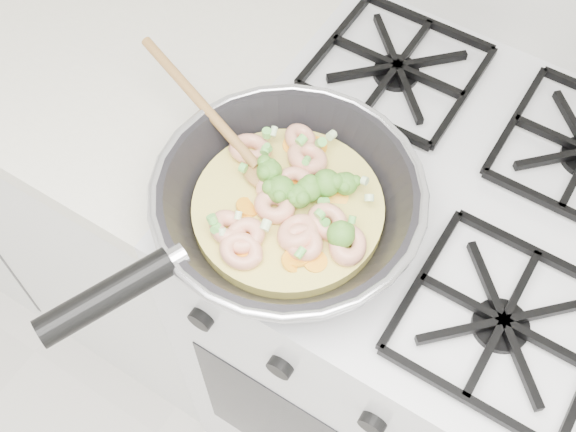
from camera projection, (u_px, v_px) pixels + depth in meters
The scene contains 3 objects.
stove at pixel (399, 316), 1.35m from camera, with size 0.60×0.60×0.92m.
counter_left at pixel (80, 141), 1.58m from camera, with size 1.00×0.60×0.90m.
skillet at pixel (285, 204), 0.89m from camera, with size 0.47×0.48×0.09m.
Camera 1 is at (0.11, 1.13, 1.71)m, focal length 44.32 mm.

